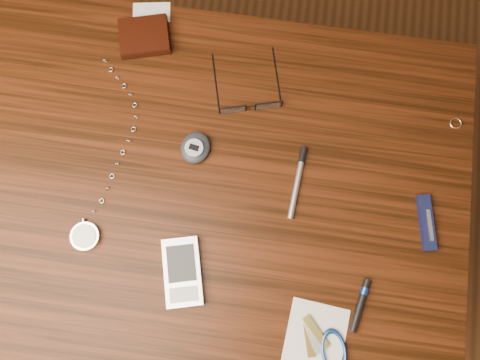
{
  "coord_description": "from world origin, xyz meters",
  "views": [
    {
      "loc": [
        0.1,
        -0.17,
        1.59
      ],
      "look_at": [
        0.08,
        0.01,
        0.76
      ],
      "focal_mm": 35.0,
      "sensor_mm": 36.0,
      "label": 1
    }
  ],
  "objects": [
    {
      "name": "eyeglasses",
      "position": [
        0.08,
        0.16,
        0.76
      ],
      "size": [
        0.15,
        0.15,
        0.03
      ],
      "color": "black",
      "rests_on": "desk"
    },
    {
      "name": "notepad_keys",
      "position": [
        0.26,
        -0.25,
        0.75
      ],
      "size": [
        0.12,
        0.12,
        0.01
      ],
      "color": "silver",
      "rests_on": "desk"
    },
    {
      "name": "ground",
      "position": [
        0.0,
        0.0,
        0.0
      ],
      "size": [
        3.8,
        3.8,
        0.0
      ],
      "primitive_type": "plane",
      "color": "#472814",
      "rests_on": "ground"
    },
    {
      "name": "silver_pen",
      "position": [
        0.18,
        0.04,
        0.76
      ],
      "size": [
        0.02,
        0.14,
        0.01
      ],
      "color": "#B9BABF",
      "rests_on": "desk"
    },
    {
      "name": "desk",
      "position": [
        0.0,
        0.0,
        0.65
      ],
      "size": [
        1.0,
        0.7,
        0.75
      ],
      "color": "#351508",
      "rests_on": "ground"
    },
    {
      "name": "pda_phone",
      "position": [
        0.0,
        -0.16,
        0.76
      ],
      "size": [
        0.09,
        0.13,
        0.02
      ],
      "color": "silver",
      "rests_on": "desk"
    },
    {
      "name": "gold_ring",
      "position": [
        0.46,
        0.18,
        0.75
      ],
      "size": [
        0.03,
        0.03,
        0.0
      ],
      "primitive_type": "torus",
      "rotation": [
        0.0,
        0.0,
        -0.26
      ],
      "color": "#E0B373",
      "rests_on": "desk"
    },
    {
      "name": "pocket_knife",
      "position": [
        0.42,
        -0.02,
        0.76
      ],
      "size": [
        0.04,
        0.1,
        0.01
      ],
      "color": "#0F1334",
      "rests_on": "desk"
    },
    {
      "name": "black_blue_pen",
      "position": [
        0.32,
        -0.17,
        0.76
      ],
      "size": [
        0.03,
        0.09,
        0.01
      ],
      "color": "black",
      "rests_on": "desk"
    },
    {
      "name": "pedometer",
      "position": [
        -0.01,
        0.06,
        0.76
      ],
      "size": [
        0.06,
        0.07,
        0.03
      ],
      "color": "#21242D",
      "rests_on": "desk"
    },
    {
      "name": "pocket_watch",
      "position": [
        -0.18,
        -0.11,
        0.76
      ],
      "size": [
        0.09,
        0.37,
        0.02
      ],
      "color": "#BCBCC1",
      "rests_on": "desk"
    },
    {
      "name": "wallet_and_card",
      "position": [
        -0.15,
        0.27,
        0.76
      ],
      "size": [
        0.11,
        0.14,
        0.02
      ],
      "color": "black",
      "rests_on": "desk"
    }
  ]
}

